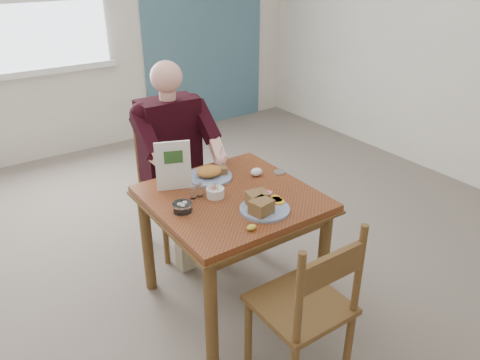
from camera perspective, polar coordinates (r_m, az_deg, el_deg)
floor at (r=3.12m, az=-0.89°, el=-14.04°), size 6.00×6.00×0.00m
wall_back at (r=5.19m, az=-20.70°, el=17.94°), size 5.50×0.00×5.50m
accent_panel at (r=5.79m, az=-4.38°, el=20.17°), size 1.60×0.02×2.80m
lemon_wedge at (r=2.37m, az=1.39°, el=-5.79°), size 0.06×0.05×0.03m
napkin at (r=2.92m, az=2.01°, el=0.99°), size 0.10×0.09×0.05m
metal_dish at (r=2.97m, az=4.83°, el=0.95°), size 0.09×0.09×0.01m
table at (r=2.75m, az=-0.99°, el=-3.89°), size 0.92×0.92×0.75m
chair_far at (r=3.44m, az=-8.33°, el=-0.61°), size 0.42×0.42×0.95m
chair_near at (r=2.35m, az=8.12°, el=-15.17°), size 0.42×0.42×0.95m
diner at (r=3.23m, az=-7.99°, el=4.05°), size 0.53×0.56×1.39m
near_plate at (r=2.53m, az=2.73°, el=-3.05°), size 0.30×0.29×0.09m
far_plate at (r=2.89m, az=-3.66°, el=0.80°), size 0.38×0.38×0.08m
caddy at (r=2.67m, az=-3.05°, el=-1.51°), size 0.14×0.14×0.08m
shakers at (r=2.67m, az=-5.34°, el=-1.34°), size 0.08×0.04×0.08m
creamer at (r=2.54m, az=-7.06°, el=-3.30°), size 0.13×0.13×0.05m
menu at (r=2.73m, az=-8.14°, el=1.76°), size 0.19×0.09×0.30m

